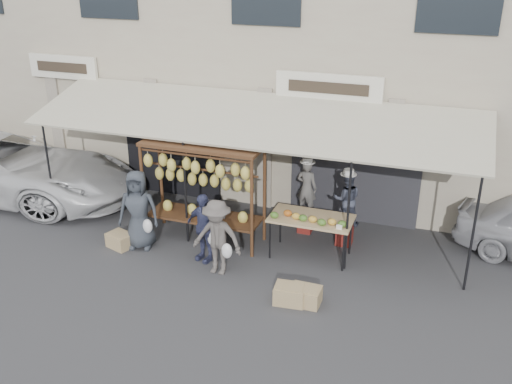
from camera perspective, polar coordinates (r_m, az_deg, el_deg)
ground_plane at (r=11.49m, az=-4.81°, el=-8.24°), size 90.00×90.00×0.00m
shophouse at (r=16.09m, az=4.53°, el=14.83°), size 24.00×6.15×7.30m
awning at (r=12.38m, az=-0.83°, el=7.25°), size 10.00×2.35×2.92m
banana_rack at (r=12.13m, az=-5.43°, el=1.79°), size 2.60×0.90×2.24m
produce_table at (r=11.70m, az=5.47°, el=-2.75°), size 1.70×0.90×1.04m
vendor_left at (r=12.69m, az=5.09°, el=0.41°), size 0.51×0.37×1.29m
vendor_right at (r=12.25m, az=9.07°, el=-0.70°), size 0.68×0.59×1.19m
customer_left at (r=12.33m, az=-11.67°, el=-1.75°), size 0.97×0.75×1.75m
customer_mid at (r=11.67m, az=-5.26°, el=-3.56°), size 0.94×0.61×1.48m
customer_right at (r=11.18m, az=-3.90°, el=-4.56°), size 1.02×0.59×1.56m
stool_left at (r=13.05m, az=4.96°, el=-3.08°), size 0.39×0.39×0.44m
stool_right at (r=12.61m, az=8.84°, el=-4.17°), size 0.41×0.41×0.48m
crate_near_a at (r=10.58m, az=3.40°, el=-10.17°), size 0.59×0.47×0.33m
crate_near_b at (r=10.57m, az=4.98°, el=-10.29°), size 0.55×0.42×0.32m
crate_far at (r=12.72m, az=-13.44°, el=-4.72°), size 0.62×0.54×0.31m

